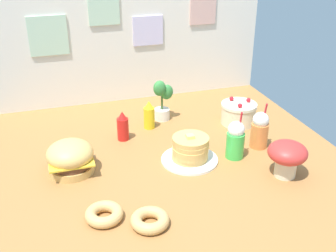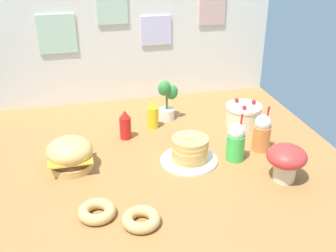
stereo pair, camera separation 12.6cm
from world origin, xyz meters
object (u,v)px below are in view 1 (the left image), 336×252
at_px(layer_cake, 239,113).
at_px(donut_pink_glaze, 104,214).
at_px(cream_soda_cup, 235,140).
at_px(mushroom_stool, 287,155).
at_px(potted_plant, 162,98).
at_px(mustard_bottle, 149,116).
at_px(ketchup_bottle, 123,127).
at_px(donut_chocolate, 150,220).
at_px(pancake_stack, 190,151).
at_px(orange_float_cup, 260,130).
at_px(burger, 70,158).

distance_m(layer_cake, donut_pink_glaze, 1.18).
distance_m(cream_soda_cup, mushroom_stool, 0.29).
xyz_separation_m(layer_cake, donut_pink_glaze, (-0.96, -0.69, -0.04)).
relative_size(cream_soda_cup, potted_plant, 0.98).
xyz_separation_m(mustard_bottle, donut_pink_glaze, (-0.41, -0.79, -0.06)).
distance_m(layer_cake, ketchup_bottle, 0.73).
xyz_separation_m(donut_pink_glaze, donut_chocolate, (0.18, -0.10, 0.00)).
distance_m(donut_pink_glaze, mushroom_stool, 0.92).
distance_m(pancake_stack, mustard_bottle, 0.46).
bearing_deg(mushroom_stool, cream_soda_cup, 123.50).
relative_size(cream_soda_cup, orange_float_cup, 1.00).
distance_m(orange_float_cup, potted_plant, 0.66).
distance_m(cream_soda_cup, potted_plant, 0.62).
distance_m(burger, layer_cake, 1.09).
distance_m(ketchup_bottle, mustard_bottle, 0.21).
height_order(orange_float_cup, donut_chocolate, orange_float_cup).
relative_size(donut_chocolate, potted_plant, 0.61).
bearing_deg(pancake_stack, burger, 172.37).
bearing_deg(mustard_bottle, orange_float_cup, -38.24).
height_order(pancake_stack, cream_soda_cup, cream_soda_cup).
bearing_deg(donut_pink_glaze, donut_chocolate, -28.75).
distance_m(pancake_stack, donut_pink_glaze, 0.62).
bearing_deg(donut_pink_glaze, mushroom_stool, 4.35).
bearing_deg(mushroom_stool, potted_plant, 115.85).
relative_size(ketchup_bottle, cream_soda_cup, 0.67).
distance_m(burger, cream_soda_cup, 0.86).
xyz_separation_m(burger, orange_float_cup, (1.03, -0.05, 0.02)).
relative_size(cream_soda_cup, donut_chocolate, 1.61).
height_order(ketchup_bottle, mushroom_stool, mushroom_stool).
bearing_deg(mushroom_stool, burger, 160.61).
xyz_separation_m(orange_float_cup, donut_pink_glaze, (-0.94, -0.38, -0.08)).
distance_m(ketchup_bottle, mushroom_stool, 0.93).
relative_size(mustard_bottle, potted_plant, 0.66).
relative_size(pancake_stack, donut_chocolate, 1.83).
relative_size(burger, mustard_bottle, 1.33).
height_order(cream_soda_cup, orange_float_cup, same).
bearing_deg(ketchup_bottle, layer_cake, -0.08).
bearing_deg(mushroom_stool, mustard_bottle, 125.04).
bearing_deg(donut_chocolate, orange_float_cup, 31.92).
relative_size(layer_cake, mushroom_stool, 1.13).
xyz_separation_m(burger, donut_pink_glaze, (0.09, -0.43, -0.05)).
bearing_deg(donut_chocolate, burger, 117.38).
bearing_deg(pancake_stack, ketchup_bottle, 129.85).
bearing_deg(burger, donut_chocolate, -62.62).
xyz_separation_m(potted_plant, mushroom_stool, (0.40, -0.82, -0.03)).
xyz_separation_m(pancake_stack, orange_float_cup, (0.42, 0.03, 0.04)).
distance_m(donut_chocolate, mushroom_stool, 0.76).
height_order(donut_pink_glaze, mushroom_stool, mushroom_stool).
relative_size(orange_float_cup, potted_plant, 0.98).
xyz_separation_m(pancake_stack, cream_soda_cup, (0.24, -0.03, 0.04)).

